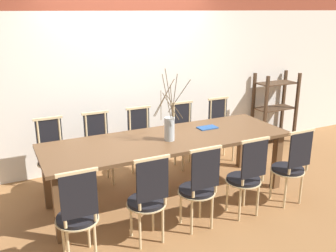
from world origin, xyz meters
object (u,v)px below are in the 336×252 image
(dining_table, at_px, (168,145))
(chair_near_center, at_px, (199,186))
(chair_far_center, at_px, (142,140))
(book_stack, at_px, (207,128))
(vase_centerpiece, at_px, (169,127))
(shelving_rack, at_px, (275,108))

(dining_table, relative_size, chair_near_center, 3.10)
(chair_far_center, distance_m, book_stack, 0.95)
(chair_far_center, height_order, book_stack, chair_far_center)
(chair_far_center, height_order, vase_centerpiece, vase_centerpiece)
(chair_far_center, bearing_deg, dining_table, 92.06)
(book_stack, bearing_deg, dining_table, -168.15)
(dining_table, height_order, chair_near_center, chair_near_center)
(chair_near_center, xyz_separation_m, vase_centerpiece, (0.00, 0.70, 0.43))
(vase_centerpiece, bearing_deg, chair_near_center, -90.15)
(chair_near_center, relative_size, book_stack, 3.78)
(chair_far_center, relative_size, shelving_rack, 0.79)
(dining_table, distance_m, book_stack, 0.64)
(chair_near_center, bearing_deg, dining_table, 88.72)
(book_stack, bearing_deg, vase_centerpiece, -162.47)
(dining_table, bearing_deg, chair_near_center, -91.28)
(vase_centerpiece, relative_size, book_stack, 3.36)
(chair_far_center, relative_size, vase_centerpiece, 1.12)
(dining_table, relative_size, shelving_rack, 2.44)
(book_stack, height_order, shelving_rack, shelving_rack)
(chair_far_center, xyz_separation_m, shelving_rack, (2.55, 0.26, 0.10))
(dining_table, bearing_deg, vase_centerpiece, -102.31)
(chair_far_center, height_order, shelving_rack, shelving_rack)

